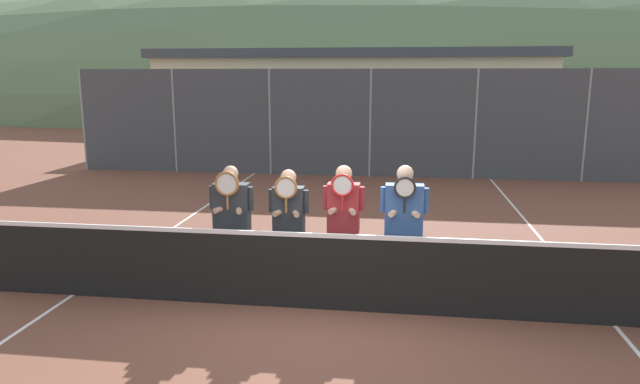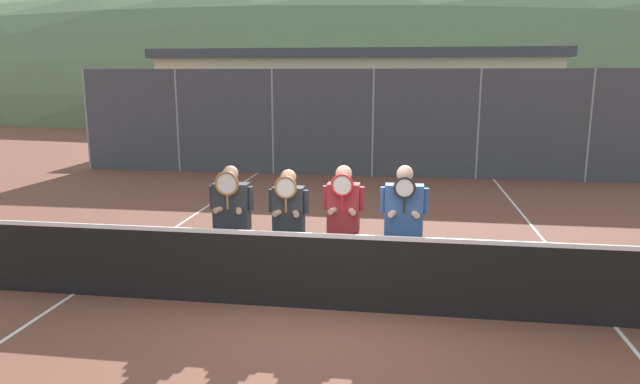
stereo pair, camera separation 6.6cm
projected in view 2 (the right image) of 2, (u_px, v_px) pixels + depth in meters
ground_plane at (326, 309)px, 7.23m from camera, size 120.00×120.00×0.00m
hill_distant at (398, 101)px, 64.50m from camera, size 136.38×75.76×26.52m
clubhouse_building at (355, 97)px, 24.45m from camera, size 16.31×5.50×3.93m
fence_back at (373, 123)px, 16.40m from camera, size 17.81×0.06×3.09m
tennis_net at (326, 271)px, 7.12m from camera, size 9.31×0.09×1.10m
court_line_left_sideline at (165, 234)px, 10.63m from camera, size 0.05×16.00×0.01m
court_line_right_sideline at (552, 251)px, 9.63m from camera, size 0.05×16.00×0.01m
player_leftmost at (232, 216)px, 7.79m from camera, size 0.62×0.34×1.72m
player_center_left at (289, 219)px, 7.72m from camera, size 0.55×0.34×1.68m
player_center_right at (343, 217)px, 7.67m from camera, size 0.56×0.34×1.75m
player_rightmost at (404, 220)px, 7.42m from camera, size 0.63×0.34×1.78m
car_far_left at (255, 134)px, 20.02m from camera, size 4.59×1.97×1.68m
car_left_of_center at (404, 136)px, 19.11m from camera, size 4.66×2.00×1.79m
car_center at (568, 140)px, 18.46m from camera, size 4.66×1.99×1.65m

